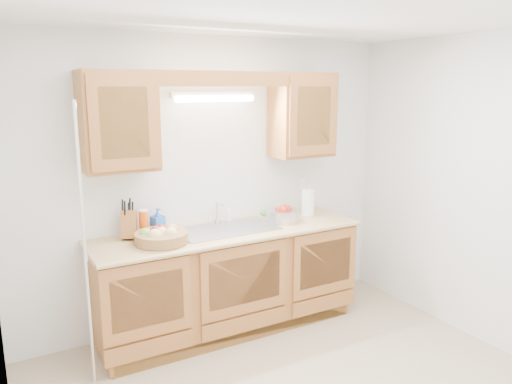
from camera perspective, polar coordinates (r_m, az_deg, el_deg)
room at (r=3.13m, az=6.34°, el=-3.53°), size 3.52×3.50×2.50m
base_cabinets at (r=4.37m, az=-3.22°, el=-10.09°), size 2.20×0.60×0.86m
countertop at (r=4.21m, az=-3.20°, el=-4.61°), size 2.30×0.63×0.04m
upper_cabinet_left at (r=3.90m, az=-15.49°, el=7.79°), size 0.55×0.33×0.75m
upper_cabinet_right at (r=4.59m, az=5.27°, el=8.75°), size 0.55×0.33×0.75m
valance at (r=4.04m, az=-3.45°, el=12.81°), size 2.20×0.05×0.12m
fluorescent_fixture at (r=4.24m, az=-4.78°, el=10.82°), size 0.76×0.08×0.08m
sink at (r=4.24m, az=-3.32°, el=-5.20°), size 0.84×0.46×0.36m
wire_shelf_pole at (r=3.59m, az=-18.94°, el=-6.21°), size 0.03×0.03×2.00m
outlet_plate at (r=4.87m, az=5.24°, el=0.93°), size 0.08×0.01×0.12m
fruit_basket at (r=3.91m, az=-10.78°, el=-4.95°), size 0.51×0.51×0.13m
knife_block at (r=4.07m, az=-14.33°, el=-3.54°), size 0.18×0.21×0.32m
orange_canister at (r=4.10m, az=-12.70°, el=-3.45°), size 0.09×0.09×0.22m
soap_bottle at (r=4.16m, az=-11.16°, el=-3.22°), size 0.12×0.12×0.21m
sponge at (r=4.66m, az=1.38°, el=-2.55°), size 0.14×0.11×0.03m
paper_towel at (r=4.64m, az=5.95°, el=-1.25°), size 0.14×0.14×0.30m
apple_bowl at (r=4.44m, az=3.06°, el=-2.58°), size 0.38×0.38×0.15m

